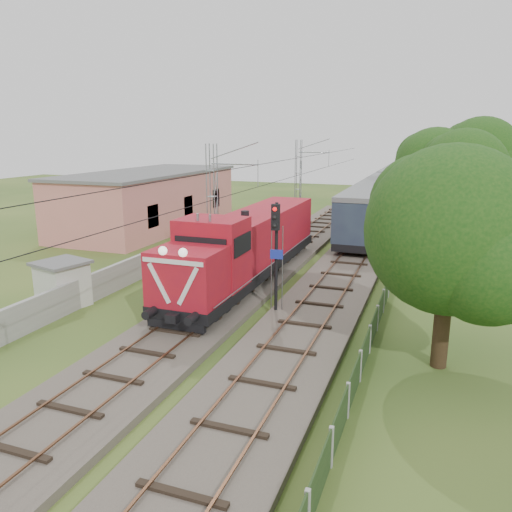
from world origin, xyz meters
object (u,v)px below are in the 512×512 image
at_px(coach_rake, 410,168).
at_px(signal_post, 276,240).
at_px(relay_hut, 63,284).
at_px(locomotive, 248,245).

distance_m(coach_rake, signal_post, 72.17).
xyz_separation_m(coach_rake, signal_post, (-1.83, -72.14, 1.13)).
bearing_deg(coach_rake, signal_post, -91.45).
height_order(coach_rake, signal_post, signal_post).
distance_m(signal_post, relay_hut, 11.13).
height_order(locomotive, coach_rake, locomotive).
bearing_deg(locomotive, signal_post, -55.85).
relative_size(signal_post, relay_hut, 1.98).
bearing_deg(relay_hut, coach_rake, 80.55).
xyz_separation_m(locomotive, signal_post, (3.17, -4.67, 1.46)).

